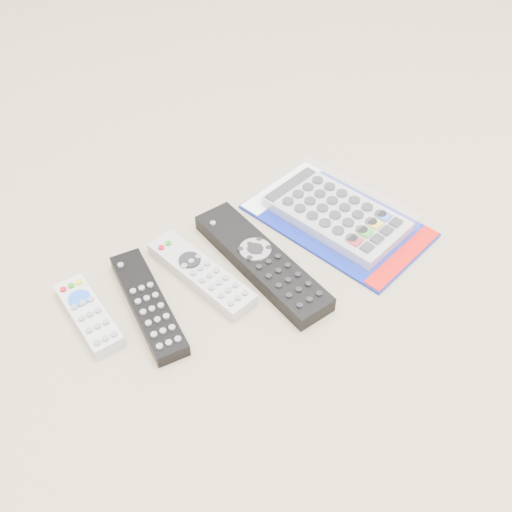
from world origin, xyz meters
TOP-DOWN VIEW (x-y plane):
  - remote_small_grey at (-0.23, 0.07)m, footprint 0.04×0.14m
  - remote_slim_black at (-0.15, 0.04)m, footprint 0.08×0.21m
  - remote_silver_dvd at (-0.06, 0.04)m, footprint 0.07×0.20m
  - remote_large_black at (0.02, 0.01)m, footprint 0.07×0.26m
  - jumbo_remote_packaged at (0.18, 0.02)m, footprint 0.22×0.31m

SIDE VIEW (x-z plane):
  - remote_small_grey at x=-0.23m, z-range 0.00..0.02m
  - remote_silver_dvd at x=-0.06m, z-range 0.00..0.02m
  - remote_slim_black at x=-0.15m, z-range 0.00..0.02m
  - remote_large_black at x=0.02m, z-range 0.00..0.03m
  - jumbo_remote_packaged at x=0.18m, z-range 0.00..0.04m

